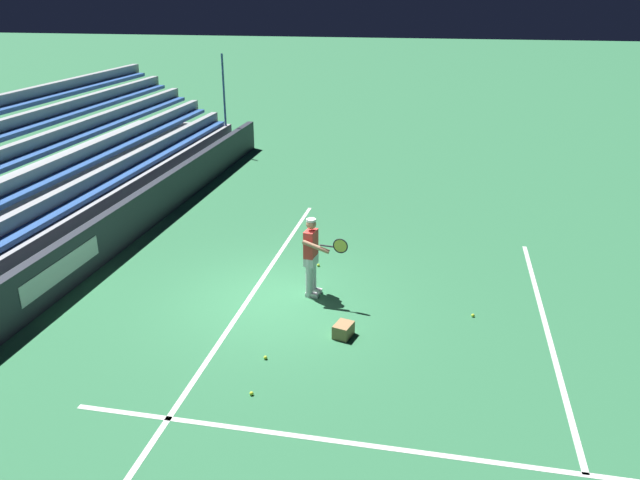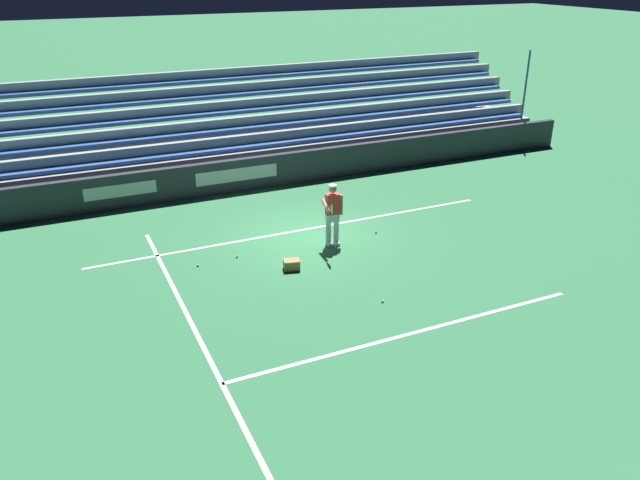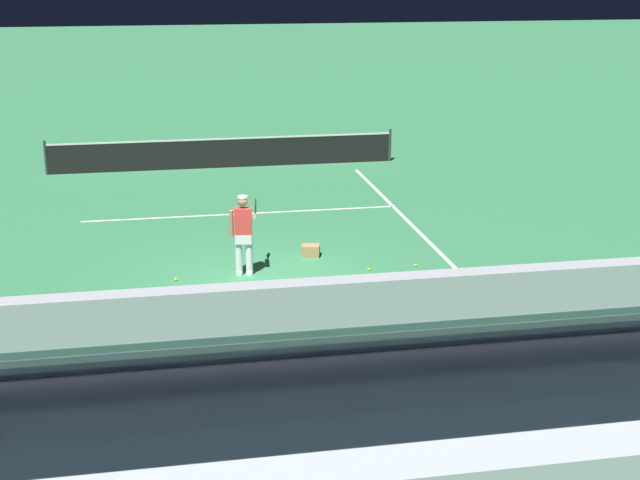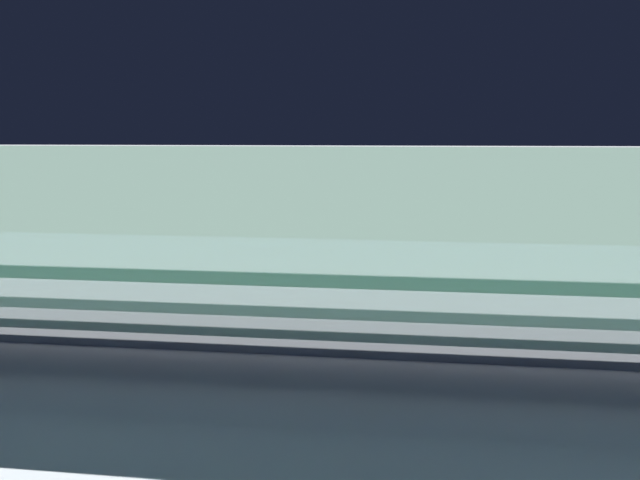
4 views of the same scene
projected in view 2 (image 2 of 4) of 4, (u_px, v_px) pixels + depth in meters
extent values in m
plane|color=#337A4C|center=(307.00, 237.00, 17.58)|extent=(160.00, 160.00, 0.00)
cube|color=white|center=(301.00, 230.00, 18.00)|extent=(12.00, 0.10, 0.01)
cube|color=white|center=(201.00, 342.00, 12.71)|extent=(0.10, 12.00, 0.01)
cube|color=white|center=(412.00, 333.00, 13.02)|extent=(8.22, 0.10, 0.01)
cube|color=#2D333D|center=(254.00, 173.00, 21.11)|extent=(26.12, 0.24, 1.10)
cube|color=silver|center=(237.00, 175.00, 20.73)|extent=(2.80, 0.01, 0.44)
cube|color=silver|center=(121.00, 191.00, 19.31)|extent=(2.20, 0.01, 0.40)
cube|color=#9EA3A8|center=(231.00, 153.00, 23.26)|extent=(24.81, 4.00, 1.10)
cube|color=#2D5BAD|center=(244.00, 147.00, 21.68)|extent=(24.31, 0.40, 0.12)
cube|color=#9EA3A8|center=(241.00, 141.00, 21.85)|extent=(24.81, 0.24, 0.45)
cube|color=#2D5BAD|center=(236.00, 130.00, 22.16)|extent=(24.31, 0.40, 0.12)
cube|color=#9EA3A8|center=(234.00, 124.00, 22.33)|extent=(24.81, 0.24, 0.45)
cube|color=#2D5BAD|center=(229.00, 112.00, 22.64)|extent=(24.31, 0.40, 0.12)
cube|color=#9EA3A8|center=(226.00, 107.00, 22.81)|extent=(24.81, 0.24, 0.45)
cube|color=#2D5BAD|center=(222.00, 96.00, 23.12)|extent=(24.31, 0.40, 0.12)
cube|color=#9EA3A8|center=(220.00, 91.00, 23.29)|extent=(24.81, 0.24, 0.45)
cube|color=#2D5BAD|center=(215.00, 80.00, 23.60)|extent=(24.31, 0.40, 0.12)
cube|color=#9EA3A8|center=(213.00, 75.00, 23.77)|extent=(24.81, 0.24, 0.45)
cylinder|color=#4C70B2|center=(524.00, 98.00, 25.69)|extent=(0.08, 0.08, 3.85)
cylinder|color=silver|center=(336.00, 229.00, 16.98)|extent=(0.15, 0.15, 0.88)
cylinder|color=silver|center=(328.00, 230.00, 16.92)|extent=(0.15, 0.15, 0.88)
cube|color=white|center=(337.00, 243.00, 17.09)|extent=(0.15, 0.29, 0.09)
cube|color=white|center=(329.00, 244.00, 17.03)|extent=(0.15, 0.29, 0.09)
cube|color=silver|center=(332.00, 217.00, 16.80)|extent=(0.37, 0.26, 0.20)
cube|color=red|center=(333.00, 204.00, 16.65)|extent=(0.39, 0.26, 0.58)
sphere|color=#A37556|center=(333.00, 189.00, 16.46)|extent=(0.21, 0.21, 0.21)
cylinder|color=white|center=(333.00, 186.00, 16.43)|extent=(0.20, 0.20, 0.05)
cylinder|color=#A37556|center=(341.00, 205.00, 16.73)|extent=(0.09, 0.09, 0.56)
cylinder|color=#A37556|center=(326.00, 206.00, 16.39)|extent=(0.17, 0.59, 0.24)
cylinder|color=black|center=(329.00, 207.00, 16.16)|extent=(0.07, 0.30, 0.03)
torus|color=black|center=(332.00, 210.00, 15.90)|extent=(0.07, 0.31, 0.31)
cylinder|color=#D6D14C|center=(332.00, 210.00, 15.90)|extent=(0.04, 0.27, 0.27)
cube|color=#A87F51|center=(292.00, 265.00, 15.67)|extent=(0.46, 0.39, 0.26)
sphere|color=#CCE533|center=(198.00, 265.00, 15.85)|extent=(0.07, 0.07, 0.07)
sphere|color=#CCE533|center=(383.00, 301.00, 14.18)|extent=(0.07, 0.07, 0.07)
sphere|color=#CCE533|center=(376.00, 232.00, 17.78)|extent=(0.07, 0.07, 0.07)
sphere|color=#CCE533|center=(237.00, 257.00, 16.32)|extent=(0.07, 0.07, 0.07)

